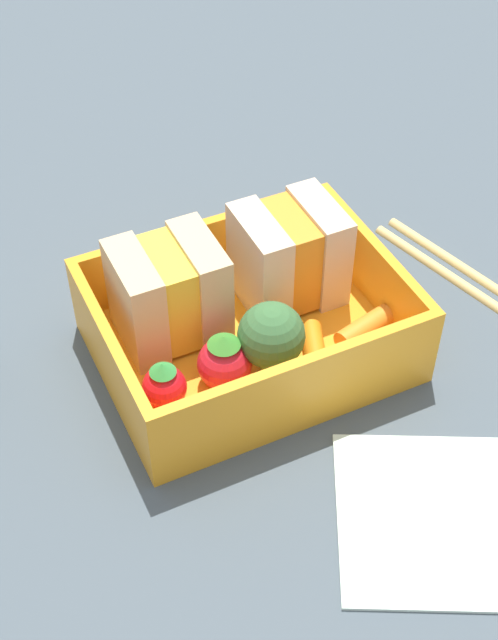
{
  "coord_description": "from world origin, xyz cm",
  "views": [
    {
      "loc": [
        -15.35,
        -32.17,
        38.14
      ],
      "look_at": [
        0.0,
        0.0,
        2.7
      ],
      "focal_mm": 50.0,
      "sensor_mm": 36.0,
      "label": 1
    }
  ],
  "objects_px": {
    "broccoli_floret": "(267,338)",
    "folded_napkin": "(438,517)",
    "sandwich_left": "(169,293)",
    "carrot_stick_far_left": "(315,350)",
    "chopstick_pair": "(497,295)",
    "strawberry_left": "(224,362)",
    "carrot_stick_left": "(365,328)",
    "sandwich_center_left": "(289,255)",
    "strawberry_far_left": "(164,386)"
  },
  "relations": [
    {
      "from": "sandwich_left",
      "to": "strawberry_far_left",
      "type": "bearing_deg",
      "value": -115.55
    },
    {
      "from": "strawberry_far_left",
      "to": "carrot_stick_far_left",
      "type": "relative_size",
      "value": 0.82
    },
    {
      "from": "chopstick_pair",
      "to": "carrot_stick_far_left",
      "type": "bearing_deg",
      "value": -178.26
    },
    {
      "from": "broccoli_floret",
      "to": "carrot_stick_left",
      "type": "bearing_deg",
      "value": 0.67
    },
    {
      "from": "broccoli_floret",
      "to": "folded_napkin",
      "type": "xyz_separation_m",
      "value": [
        0.04,
        -0.11,
        -0.04
      ]
    },
    {
      "from": "strawberry_left",
      "to": "broccoli_floret",
      "type": "bearing_deg",
      "value": -7.77
    },
    {
      "from": "strawberry_far_left",
      "to": "broccoli_floret",
      "type": "distance_m",
      "value": 0.06
    },
    {
      "from": "sandwich_left",
      "to": "strawberry_left",
      "type": "bearing_deg",
      "value": -76.97
    },
    {
      "from": "broccoli_floret",
      "to": "folded_napkin",
      "type": "relative_size",
      "value": 0.47
    },
    {
      "from": "broccoli_floret",
      "to": "chopstick_pair",
      "type": "relative_size",
      "value": 0.25
    },
    {
      "from": "sandwich_left",
      "to": "sandwich_center_left",
      "type": "bearing_deg",
      "value": 0.0
    },
    {
      "from": "sandwich_center_left",
      "to": "broccoli_floret",
      "type": "relative_size",
      "value": 1.29
    },
    {
      "from": "strawberry_far_left",
      "to": "folded_napkin",
      "type": "distance_m",
      "value": 0.16
    },
    {
      "from": "carrot_stick_far_left",
      "to": "chopstick_pair",
      "type": "height_order",
      "value": "carrot_stick_far_left"
    },
    {
      "from": "chopstick_pair",
      "to": "carrot_stick_left",
      "type": "bearing_deg",
      "value": -178.8
    },
    {
      "from": "strawberry_left",
      "to": "chopstick_pair",
      "type": "xyz_separation_m",
      "value": [
        0.18,
        -0.0,
        -0.02
      ]
    },
    {
      "from": "sandwich_center_left",
      "to": "carrot_stick_far_left",
      "type": "distance_m",
      "value": 0.06
    },
    {
      "from": "sandwich_center_left",
      "to": "chopstick_pair",
      "type": "xyz_separation_m",
      "value": [
        0.12,
        -0.05,
        -0.04
      ]
    },
    {
      "from": "folded_napkin",
      "to": "broccoli_floret",
      "type": "bearing_deg",
      "value": 108.55
    },
    {
      "from": "broccoli_floret",
      "to": "carrot_stick_far_left",
      "type": "distance_m",
      "value": 0.04
    },
    {
      "from": "sandwich_center_left",
      "to": "chopstick_pair",
      "type": "relative_size",
      "value": 0.32
    },
    {
      "from": "sandwich_center_left",
      "to": "strawberry_left",
      "type": "relative_size",
      "value": 1.67
    },
    {
      "from": "sandwich_left",
      "to": "carrot_stick_left",
      "type": "relative_size",
      "value": 1.63
    },
    {
      "from": "broccoli_floret",
      "to": "chopstick_pair",
      "type": "distance_m",
      "value": 0.17
    },
    {
      "from": "sandwich_left",
      "to": "sandwich_center_left",
      "type": "height_order",
      "value": "same"
    },
    {
      "from": "carrot_stick_left",
      "to": "chopstick_pair",
      "type": "height_order",
      "value": "carrot_stick_left"
    },
    {
      "from": "strawberry_left",
      "to": "strawberry_far_left",
      "type": "bearing_deg",
      "value": 178.41
    },
    {
      "from": "sandwich_left",
      "to": "folded_napkin",
      "type": "relative_size",
      "value": 0.6
    },
    {
      "from": "chopstick_pair",
      "to": "broccoli_floret",
      "type": "bearing_deg",
      "value": -179.0
    },
    {
      "from": "strawberry_left",
      "to": "chopstick_pair",
      "type": "relative_size",
      "value": 0.19
    },
    {
      "from": "strawberry_left",
      "to": "chopstick_pair",
      "type": "bearing_deg",
      "value": -0.14
    },
    {
      "from": "sandwich_left",
      "to": "strawberry_far_left",
      "type": "xyz_separation_m",
      "value": [
        -0.02,
        -0.05,
        -0.02
      ]
    },
    {
      "from": "folded_napkin",
      "to": "carrot_stick_far_left",
      "type": "bearing_deg",
      "value": 94.58
    },
    {
      "from": "carrot_stick_far_left",
      "to": "chopstick_pair",
      "type": "relative_size",
      "value": 0.2
    },
    {
      "from": "carrot_stick_left",
      "to": "sandwich_left",
      "type": "bearing_deg",
      "value": 152.15
    },
    {
      "from": "strawberry_left",
      "to": "carrot_stick_left",
      "type": "bearing_deg",
      "value": -1.66
    },
    {
      "from": "sandwich_left",
      "to": "strawberry_far_left",
      "type": "relative_size",
      "value": 2.0
    },
    {
      "from": "sandwich_left",
      "to": "chopstick_pair",
      "type": "height_order",
      "value": "sandwich_left"
    },
    {
      "from": "strawberry_left",
      "to": "carrot_stick_left",
      "type": "relative_size",
      "value": 0.98
    },
    {
      "from": "sandwich_center_left",
      "to": "sandwich_left",
      "type": "bearing_deg",
      "value": 180.0
    },
    {
      "from": "sandwich_center_left",
      "to": "chopstick_pair",
      "type": "bearing_deg",
      "value": -22.41
    },
    {
      "from": "sandwich_left",
      "to": "folded_napkin",
      "type": "height_order",
      "value": "sandwich_left"
    },
    {
      "from": "broccoli_floret",
      "to": "strawberry_left",
      "type": "bearing_deg",
      "value": 172.23
    },
    {
      "from": "sandwich_center_left",
      "to": "carrot_stick_left",
      "type": "relative_size",
      "value": 1.63
    },
    {
      "from": "carrot_stick_left",
      "to": "folded_napkin",
      "type": "xyz_separation_m",
      "value": [
        -0.02,
        -0.12,
        -0.02
      ]
    },
    {
      "from": "strawberry_left",
      "to": "carrot_stick_far_left",
      "type": "relative_size",
      "value": 0.98
    },
    {
      "from": "chopstick_pair",
      "to": "sandwich_left",
      "type": "bearing_deg",
      "value": 165.75
    },
    {
      "from": "carrot_stick_left",
      "to": "broccoli_floret",
      "type": "bearing_deg",
      "value": -179.33
    },
    {
      "from": "sandwich_center_left",
      "to": "chopstick_pair",
      "type": "distance_m",
      "value": 0.14
    },
    {
      "from": "sandwich_left",
      "to": "folded_napkin",
      "type": "distance_m",
      "value": 0.19
    }
  ]
}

